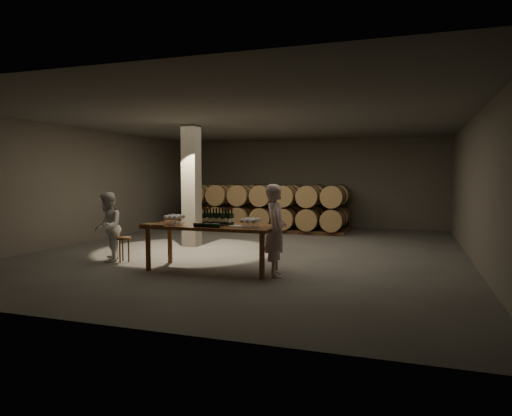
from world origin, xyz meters
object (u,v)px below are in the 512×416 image
(tasting_table, at_px, (212,230))
(plate, at_px, (236,226))
(stool, at_px, (124,242))
(bottle_cluster, at_px, (218,219))
(person_man, at_px, (276,230))
(notebook_near, at_px, (160,225))
(person_woman, at_px, (108,227))

(tasting_table, relative_size, plate, 8.62)
(stool, bearing_deg, bottle_cluster, -4.03)
(tasting_table, xyz_separation_m, person_man, (1.34, -0.11, 0.06))
(stool, bearing_deg, tasting_table, -4.96)
(bottle_cluster, height_order, plate, bottle_cluster)
(stool, relative_size, person_man, 0.31)
(notebook_near, bearing_deg, person_woman, 146.19)
(notebook_near, distance_m, person_woman, 1.74)
(bottle_cluster, relative_size, person_man, 0.35)
(plate, relative_size, person_woman, 0.20)
(bottle_cluster, relative_size, plate, 2.01)
(person_woman, bearing_deg, plate, 56.30)
(plate, height_order, notebook_near, notebook_near)
(plate, height_order, person_woman, person_woman)
(person_man, relative_size, person_woman, 1.13)
(bottle_cluster, height_order, notebook_near, bottle_cluster)
(bottle_cluster, bearing_deg, notebook_near, -155.01)
(tasting_table, distance_m, plate, 0.56)
(notebook_near, height_order, stool, notebook_near)
(bottle_cluster, distance_m, person_woman, 2.67)
(plate, xyz_separation_m, notebook_near, (-1.44, -0.35, 0.01))
(tasting_table, height_order, plate, plate)
(tasting_table, relative_size, person_man, 1.52)
(tasting_table, height_order, person_man, person_man)
(bottle_cluster, distance_m, stool, 2.38)
(person_man, xyz_separation_m, person_woman, (-3.88, 0.24, -0.10))
(bottle_cluster, bearing_deg, person_woman, 177.84)
(person_woman, bearing_deg, bottle_cluster, 58.36)
(bottle_cluster, xyz_separation_m, person_man, (1.22, -0.14, -0.17))
(tasting_table, bearing_deg, person_woman, 177.12)
(plate, distance_m, notebook_near, 1.48)
(bottle_cluster, height_order, stool, bottle_cluster)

